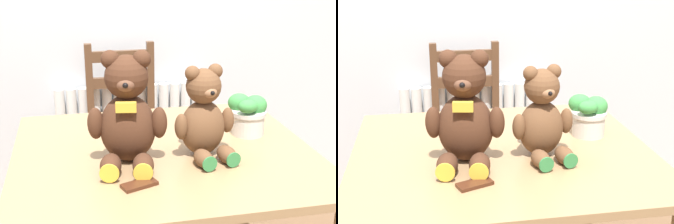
# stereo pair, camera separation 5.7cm
# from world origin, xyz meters

# --- Properties ---
(radiator) EXTENTS (0.88, 0.10, 0.69)m
(radiator) POSITION_xyz_m (0.01, 1.54, 0.31)
(radiator) COLOR white
(radiator) RESTS_ON ground_plane
(dining_table) EXTENTS (1.10, 0.98, 0.73)m
(dining_table) POSITION_xyz_m (0.00, 0.49, 0.63)
(dining_table) COLOR #9E7A51
(dining_table) RESTS_ON ground_plane
(wooden_chair_behind) EXTENTS (0.39, 0.43, 0.96)m
(wooden_chair_behind) POSITION_xyz_m (-0.05, 1.34, 0.46)
(wooden_chair_behind) COLOR brown
(wooden_chair_behind) RESTS_ON ground_plane
(teddy_bear_left) EXTENTS (0.28, 0.29, 0.39)m
(teddy_bear_left) POSITION_xyz_m (-0.14, 0.42, 0.90)
(teddy_bear_left) COLOR #472819
(teddy_bear_left) RESTS_ON dining_table
(teddy_bear_right) EXTENTS (0.23, 0.25, 0.33)m
(teddy_bear_right) POSITION_xyz_m (0.13, 0.42, 0.87)
(teddy_bear_right) COLOR brown
(teddy_bear_right) RESTS_ON dining_table
(potted_plant) EXTENTS (0.15, 0.16, 0.16)m
(potted_plant) POSITION_xyz_m (0.36, 0.59, 0.81)
(potted_plant) COLOR beige
(potted_plant) RESTS_ON dining_table
(chocolate_bar) EXTENTS (0.12, 0.09, 0.01)m
(chocolate_bar) POSITION_xyz_m (-0.13, 0.22, 0.74)
(chocolate_bar) COLOR #472314
(chocolate_bar) RESTS_ON dining_table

